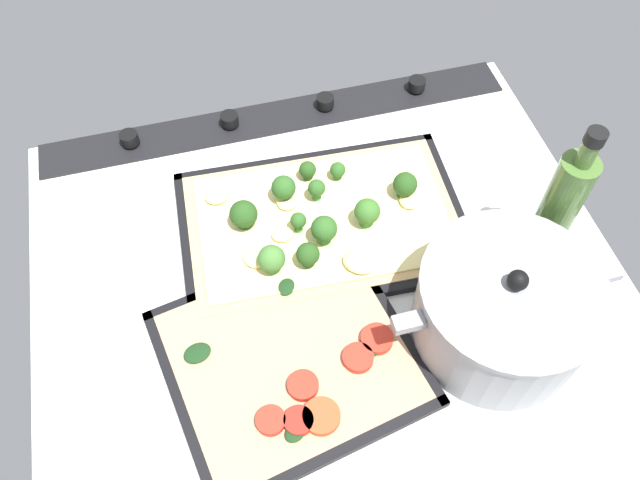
# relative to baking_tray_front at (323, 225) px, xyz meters

# --- Properties ---
(ground_plane) EXTENTS (0.78, 0.69, 0.03)m
(ground_plane) POSITION_rel_baking_tray_front_xyz_m (0.01, 0.09, -0.02)
(ground_plane) COLOR silver
(stove_control_panel) EXTENTS (0.74, 0.07, 0.03)m
(stove_control_panel) POSITION_rel_baking_tray_front_xyz_m (0.01, -0.22, 0.00)
(stove_control_panel) COLOR black
(stove_control_panel) RESTS_ON ground_plane
(baking_tray_front) EXTENTS (0.41, 0.28, 0.01)m
(baking_tray_front) POSITION_rel_baking_tray_front_xyz_m (0.00, 0.00, 0.00)
(baking_tray_front) COLOR black
(baking_tray_front) RESTS_ON ground_plane
(broccoli_pizza) EXTENTS (0.38, 0.25, 0.06)m
(broccoli_pizza) POSITION_rel_baking_tray_front_xyz_m (0.00, 0.00, 0.02)
(broccoli_pizza) COLOR tan
(broccoli_pizza) RESTS_ON baking_tray_front
(baking_tray_back) EXTENTS (0.34, 0.32, 0.01)m
(baking_tray_back) POSITION_rel_baking_tray_front_xyz_m (0.09, 0.19, 0.00)
(baking_tray_back) COLOR black
(baking_tray_back) RESTS_ON ground_plane
(veggie_pizza_back) EXTENTS (0.31, 0.29, 0.02)m
(veggie_pizza_back) POSITION_rel_baking_tray_front_xyz_m (0.09, 0.19, 0.01)
(veggie_pizza_back) COLOR tan
(veggie_pizza_back) RESTS_ON baking_tray_back
(cooking_pot) EXTENTS (0.28, 0.21, 0.14)m
(cooking_pot) POSITION_rel_baking_tray_front_xyz_m (-0.17, 0.21, 0.05)
(cooking_pot) COLOR gray
(cooking_pot) RESTS_ON ground_plane
(oil_bottle) EXTENTS (0.05, 0.05, 0.23)m
(oil_bottle) POSITION_rel_baking_tray_front_xyz_m (-0.28, 0.11, 0.09)
(oil_bottle) COLOR #476B2D
(oil_bottle) RESTS_ON ground_plane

